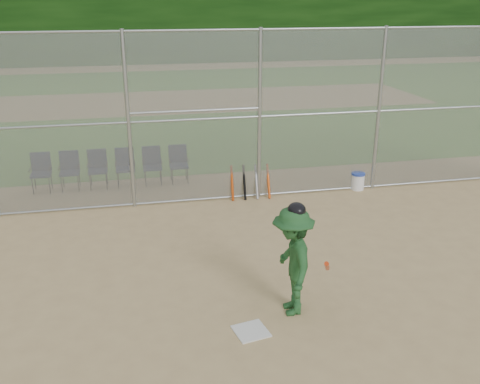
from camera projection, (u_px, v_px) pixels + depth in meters
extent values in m
plane|color=tan|center=(273.00, 312.00, 8.36)|extent=(100.00, 100.00, 0.00)
plane|color=#346C20|center=(171.00, 102.00, 24.87)|extent=(100.00, 100.00, 0.00)
plane|color=tan|center=(171.00, 101.00, 24.87)|extent=(24.00, 24.00, 0.00)
cube|color=gray|center=(217.00, 118.00, 12.25)|extent=(16.00, 0.02, 4.00)
cylinder|color=#9EA3A8|center=(216.00, 30.00, 11.58)|extent=(16.00, 0.05, 0.05)
cube|color=silver|center=(251.00, 331.00, 7.86)|extent=(0.55, 0.55, 0.02)
imported|color=#205025|center=(292.00, 261.00, 8.09)|extent=(0.73, 1.17, 1.74)
ellipsoid|color=black|center=(294.00, 210.00, 7.80)|extent=(0.27, 0.30, 0.23)
cylinder|color=red|center=(327.00, 266.00, 7.78)|extent=(0.37, 0.72, 0.51)
cylinder|color=white|center=(358.00, 182.00, 13.57)|extent=(0.33, 0.33, 0.39)
cylinder|color=#243C9E|center=(358.00, 174.00, 13.50)|extent=(0.35, 0.35, 0.05)
cylinder|color=#D84C14|center=(232.00, 183.00, 12.83)|extent=(0.06, 0.28, 0.84)
cylinder|color=black|center=(244.00, 182.00, 12.89)|extent=(0.06, 0.31, 0.83)
cylinder|color=#B2B2B7|center=(256.00, 182.00, 12.95)|extent=(0.06, 0.34, 0.82)
cylinder|color=#D84C14|center=(268.00, 181.00, 13.01)|extent=(0.06, 0.37, 0.81)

